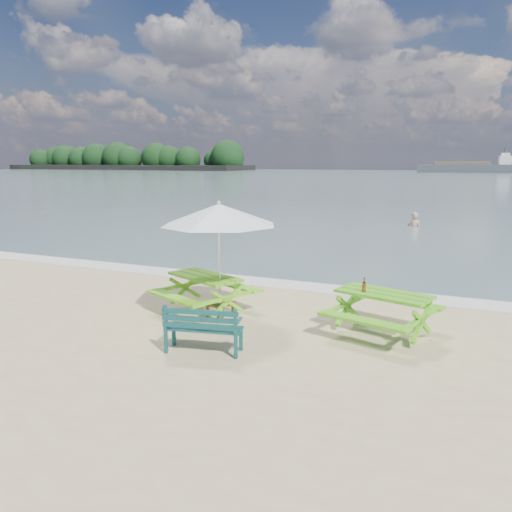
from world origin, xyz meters
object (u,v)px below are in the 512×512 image
at_px(swimmer, 414,231).
at_px(picnic_table_left, 205,294).
at_px(patio_umbrella, 219,215).
at_px(beer_bottle, 364,287).
at_px(picnic_table_right, 383,314).
at_px(park_bench, 204,338).
at_px(side_table, 220,309).

bearing_deg(swimmer, picnic_table_left, -98.58).
distance_m(patio_umbrella, beer_bottle, 3.03).
bearing_deg(picnic_table_right, swimmer, 94.14).
height_order(beer_bottle, swimmer, beer_bottle).
relative_size(park_bench, patio_umbrella, 0.52).
xyz_separation_m(picnic_table_left, park_bench, (1.04, -1.92, -0.13)).
relative_size(side_table, patio_umbrella, 0.20).
distance_m(side_table, beer_bottle, 2.88).
xyz_separation_m(picnic_table_right, swimmer, (-1.15, 15.90, -0.60)).
relative_size(picnic_table_left, side_table, 4.50).
bearing_deg(picnic_table_right, picnic_table_left, -178.90).
relative_size(picnic_table_right, beer_bottle, 8.19).
distance_m(picnic_table_right, swimmer, 15.95).
bearing_deg(picnic_table_right, park_bench, -141.71).
relative_size(park_bench, swimmer, 0.73).
relative_size(picnic_table_right, park_bench, 1.67).
xyz_separation_m(patio_umbrella, beer_bottle, (2.79, 0.17, -1.18)).
bearing_deg(beer_bottle, swimmer, 92.91).
relative_size(picnic_table_left, park_bench, 1.75).
bearing_deg(park_bench, patio_umbrella, 109.29).
bearing_deg(picnic_table_left, picnic_table_right, 1.10).
height_order(picnic_table_right, side_table, picnic_table_right).
distance_m(park_bench, swimmer, 17.94).
distance_m(side_table, swimmer, 16.27).
bearing_deg(beer_bottle, park_bench, -138.80).
bearing_deg(beer_bottle, picnic_table_right, 13.19).
bearing_deg(patio_umbrella, swimmer, 83.02).
xyz_separation_m(picnic_table_left, picnic_table_right, (3.56, 0.07, 0.00)).
bearing_deg(side_table, picnic_table_left, 157.44).
bearing_deg(swimmer, park_bench, -94.37).
height_order(side_table, beer_bottle, beer_bottle).
bearing_deg(patio_umbrella, picnic_table_left, 157.44).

